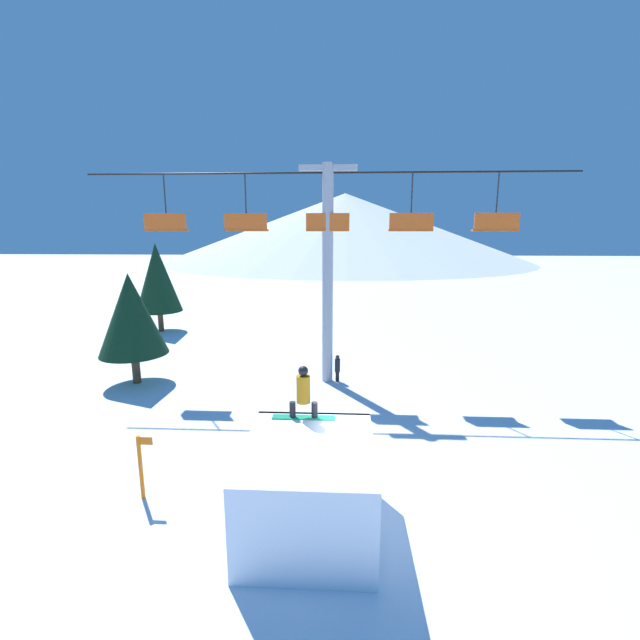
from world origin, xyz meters
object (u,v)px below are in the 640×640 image
Objects in this scene: snowboarder at (303,393)px; distant_skier at (337,367)px; pine_tree_near at (131,314)px; trail_marker at (141,465)px; snow_ramp at (309,487)px.

snowboarder is 8.66m from distant_skier.
pine_tree_near is 9.26m from distant_skier.
pine_tree_near reaches higher than distant_skier.
snowboarder is 4.46m from trail_marker.
pine_tree_near is 2.89× the size of trail_marker.
snow_ramp is 0.69× the size of pine_tree_near.
pine_tree_near is (-8.39, 9.11, 2.06)m from snow_ramp.
snowboarder is 11.26m from pine_tree_near.
trail_marker is at bearing -173.74° from snowboarder.
snowboarder is (-0.24, 1.36, 1.70)m from snow_ramp.
snow_ramp reaches higher than distant_skier.
trail_marker is 10.05m from distant_skier.
pine_tree_near reaches higher than trail_marker.
snow_ramp is 9.76m from distant_skier.
trail_marker is at bearing 167.93° from snow_ramp.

